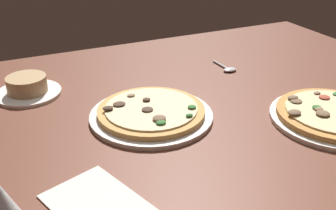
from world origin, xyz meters
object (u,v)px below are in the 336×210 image
pizza_side (333,115)px  ramekin_on_saucer (27,87)px  paper_menu (100,207)px  spoon (228,68)px  pizza_main (151,113)px

pizza_side → ramekin_on_saucer: ramekin_on_saucer is taller
ramekin_on_saucer → paper_menu: size_ratio=0.88×
paper_menu → spoon: spoon is taller
spoon → ramekin_on_saucer: bearing=172.5°
ramekin_on_saucer → paper_menu: bearing=-84.8°
paper_menu → spoon: size_ratio=1.88×
pizza_main → paper_menu: pizza_main is taller
paper_menu → spoon: (50.11, 41.20, 0.31)cm
pizza_side → spoon: 35.62cm
pizza_main → paper_menu: 30.62cm
pizza_main → ramekin_on_saucer: (-23.34, 24.32, 0.76)cm
pizza_side → paper_menu: size_ratio=1.48×
pizza_main → pizza_side: 40.23cm
ramekin_on_saucer → pizza_side: bearing=-35.6°
pizza_main → ramekin_on_saucer: ramekin_on_saucer is taller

